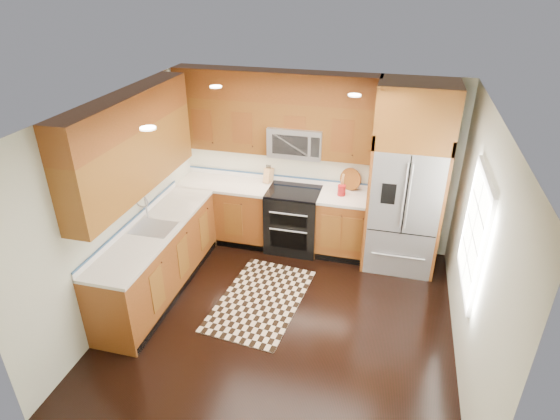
% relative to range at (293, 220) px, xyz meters
% --- Properties ---
extents(ground, '(4.00, 4.00, 0.00)m').
position_rel_range_xyz_m(ground, '(0.25, -1.67, -0.47)').
color(ground, black).
rests_on(ground, ground).
extents(wall_back, '(4.00, 0.02, 2.60)m').
position_rel_range_xyz_m(wall_back, '(0.25, 0.33, 0.83)').
color(wall_back, beige).
rests_on(wall_back, ground).
extents(wall_left, '(0.02, 4.00, 2.60)m').
position_rel_range_xyz_m(wall_left, '(-1.75, -1.67, 0.83)').
color(wall_left, beige).
rests_on(wall_left, ground).
extents(wall_right, '(0.02, 4.00, 2.60)m').
position_rel_range_xyz_m(wall_right, '(2.25, -1.67, 0.83)').
color(wall_right, beige).
rests_on(wall_right, ground).
extents(window, '(0.04, 1.10, 1.30)m').
position_rel_range_xyz_m(window, '(2.23, -1.47, 0.93)').
color(window, white).
rests_on(window, ground).
extents(base_cabinets, '(2.85, 3.00, 0.90)m').
position_rel_range_xyz_m(base_cabinets, '(-0.98, -0.77, -0.02)').
color(base_cabinets, brown).
rests_on(base_cabinets, ground).
extents(countertop, '(2.86, 3.01, 0.04)m').
position_rel_range_xyz_m(countertop, '(-0.84, -0.65, 0.45)').
color(countertop, beige).
rests_on(countertop, base_cabinets).
extents(upper_cabinets, '(2.85, 3.00, 1.15)m').
position_rel_range_xyz_m(upper_cabinets, '(-0.90, -0.58, 1.56)').
color(upper_cabinets, brown).
rests_on(upper_cabinets, ground).
extents(range, '(0.76, 0.67, 0.95)m').
position_rel_range_xyz_m(range, '(0.00, 0.00, 0.00)').
color(range, black).
rests_on(range, ground).
extents(microwave, '(0.76, 0.40, 0.42)m').
position_rel_range_xyz_m(microwave, '(-0.00, 0.13, 1.19)').
color(microwave, '#B2B2B7').
rests_on(microwave, ground).
extents(refrigerator, '(0.98, 0.75, 2.60)m').
position_rel_range_xyz_m(refrigerator, '(1.55, -0.04, 0.83)').
color(refrigerator, '#B2B2B7').
rests_on(refrigerator, ground).
extents(sink_faucet, '(0.54, 0.44, 0.37)m').
position_rel_range_xyz_m(sink_faucet, '(-1.48, -1.44, 0.52)').
color(sink_faucet, '#B2B2B7').
rests_on(sink_faucet, countertop).
extents(rug, '(1.15, 1.74, 0.01)m').
position_rel_range_xyz_m(rug, '(-0.11, -1.36, -0.46)').
color(rug, black).
rests_on(rug, ground).
extents(knife_block, '(0.13, 0.16, 0.28)m').
position_rel_range_xyz_m(knife_block, '(-0.44, 0.22, 0.58)').
color(knife_block, tan).
rests_on(knife_block, countertop).
extents(utensil_crock, '(0.14, 0.14, 0.32)m').
position_rel_range_xyz_m(utensil_crock, '(0.68, 0.05, 0.58)').
color(utensil_crock, maroon).
rests_on(utensil_crock, countertop).
extents(cutting_board, '(0.43, 0.43, 0.02)m').
position_rel_range_xyz_m(cutting_board, '(0.77, 0.27, 0.48)').
color(cutting_board, brown).
rests_on(cutting_board, countertop).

